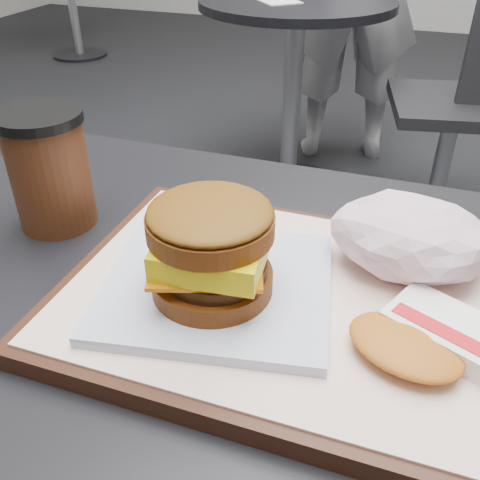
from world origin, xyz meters
name	(u,v)px	position (x,y,z in m)	size (l,w,h in m)	color
customer_table	(226,438)	(0.00, 0.00, 0.58)	(0.80, 0.60, 0.77)	#A5A5AA
serving_tray	(282,300)	(0.05, 0.01, 0.78)	(0.38, 0.28, 0.02)	black
breakfast_sandwich	(213,258)	(0.00, -0.01, 0.83)	(0.22, 0.20, 0.09)	white
hash_brown	(429,337)	(0.17, -0.01, 0.80)	(0.13, 0.12, 0.02)	white
crumpled_wrapper	(412,237)	(0.15, 0.09, 0.82)	(0.14, 0.11, 0.06)	white
coffee_cup	(49,169)	(-0.22, 0.07, 0.83)	(0.09, 0.09, 0.13)	#421F0F
neighbor_table	(294,57)	(-0.35, 1.65, 0.55)	(0.70, 0.70, 0.75)	black
napkin	(280,1)	(-0.39, 1.56, 0.75)	(0.12, 0.12, 0.00)	silver
neighbor_chair	(480,92)	(0.31, 1.57, 0.51)	(0.64, 0.49, 0.88)	#98999D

